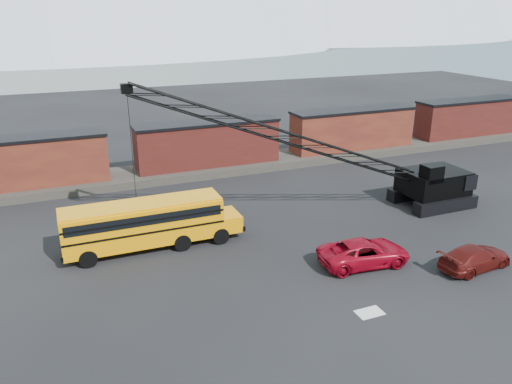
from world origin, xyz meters
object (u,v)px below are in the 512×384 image
school_bus (149,223)px  red_pickup (364,253)px  maroon_suv (475,257)px  crawler_crane (300,142)px

school_bus → red_pickup: 13.66m
maroon_suv → crawler_crane: bearing=26.1°
red_pickup → maroon_suv: bearing=-111.1°
red_pickup → maroon_suv: (5.84, -2.95, -0.07)m
school_bus → crawler_crane: size_ratio=0.45×
school_bus → red_pickup: bearing=-31.7°
maroon_suv → crawler_crane: size_ratio=0.19×
red_pickup → crawler_crane: 9.19m
red_pickup → crawler_crane: size_ratio=0.22×
school_bus → crawler_crane: bearing=2.1°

